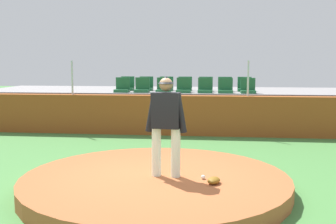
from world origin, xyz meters
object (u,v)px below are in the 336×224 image
at_px(stadium_chair_2, 164,88).
at_px(stadium_chair_11, 206,87).
at_px(pitcher, 166,119).
at_px(baseball, 203,177).
at_px(stadium_chair_0, 122,88).
at_px(stadium_chair_8, 146,86).
at_px(stadium_chair_4, 205,88).
at_px(stadium_chair_1, 142,88).
at_px(stadium_chair_12, 225,87).
at_px(stadium_chair_13, 245,87).
at_px(stadium_chair_5, 225,88).
at_px(stadium_chair_9, 166,86).
at_px(stadium_chair_6, 248,88).
at_px(stadium_chair_3, 184,88).
at_px(stadium_chair_7, 127,86).
at_px(stadium_chair_10, 185,86).
at_px(fielding_glove, 214,180).

bearing_deg(stadium_chair_2, stadium_chair_11, -146.87).
height_order(pitcher, baseball, pitcher).
distance_m(stadium_chair_0, stadium_chair_8, 1.13).
bearing_deg(stadium_chair_4, stadium_chair_11, -90.16).
relative_size(stadium_chair_1, stadium_chair_12, 1.00).
xyz_separation_m(pitcher, stadium_chair_13, (1.88, 7.56, 0.12)).
height_order(stadium_chair_5, stadium_chair_9, same).
xyz_separation_m(stadium_chair_0, stadium_chair_2, (1.42, -0.01, 0.00)).
height_order(pitcher, stadium_chair_5, pitcher).
bearing_deg(stadium_chair_0, stadium_chair_2, 179.50).
relative_size(stadium_chair_4, stadium_chair_13, 1.00).
bearing_deg(stadium_chair_1, baseball, 108.47).
height_order(stadium_chair_2, stadium_chair_11, same).
height_order(stadium_chair_6, stadium_chair_8, same).
bearing_deg(stadium_chair_11, stadium_chair_4, 89.84).
bearing_deg(stadium_chair_3, stadium_chair_2, 0.78).
bearing_deg(stadium_chair_3, stadium_chair_8, -32.60).
bearing_deg(stadium_chair_6, pitcher, 73.85).
relative_size(stadium_chair_7, stadium_chair_11, 1.00).
relative_size(stadium_chair_2, stadium_chair_13, 1.00).
bearing_deg(pitcher, stadium_chair_9, 102.78).
bearing_deg(stadium_chair_12, pitcher, 81.01).
bearing_deg(stadium_chair_5, stadium_chair_10, -33.56).
xyz_separation_m(stadium_chair_7, stadium_chair_13, (4.19, -0.01, 0.00)).
relative_size(stadium_chair_3, stadium_chair_6, 1.00).
relative_size(fielding_glove, stadium_chair_5, 0.60).
relative_size(pitcher, baseball, 23.97).
distance_m(baseball, stadium_chair_3, 6.92).
xyz_separation_m(stadium_chair_3, stadium_chair_10, (-0.02, 0.94, 0.00)).
xyz_separation_m(stadium_chair_7, stadium_chair_11, (2.84, -0.01, 0.00)).
distance_m(stadium_chair_3, stadium_chair_12, 1.65).
xyz_separation_m(baseball, fielding_glove, (0.18, -0.25, 0.02)).
relative_size(baseball, stadium_chair_12, 0.15).
distance_m(stadium_chair_6, stadium_chair_9, 2.96).
bearing_deg(stadium_chair_0, stadium_chair_13, -167.84).
bearing_deg(fielding_glove, stadium_chair_0, 40.67).
height_order(stadium_chair_3, stadium_chair_11, same).
height_order(stadium_chair_0, stadium_chair_9, same).
bearing_deg(stadium_chair_0, stadium_chair_7, -88.42).
height_order(stadium_chair_6, stadium_chair_10, same).
bearing_deg(stadium_chair_8, stadium_chair_12, 179.66).
xyz_separation_m(fielding_glove, stadium_chair_9, (-1.73, 7.92, 1.09)).
height_order(fielding_glove, stadium_chair_10, stadium_chair_10).
bearing_deg(stadium_chair_9, stadium_chair_7, -0.40).
distance_m(pitcher, stadium_chair_10, 7.60).
xyz_separation_m(stadium_chair_10, stadium_chair_13, (2.09, -0.04, 0.00)).
bearing_deg(stadium_chair_7, stadium_chair_13, 179.87).
height_order(stadium_chair_5, stadium_chair_12, same).
bearing_deg(stadium_chair_10, stadium_chair_9, 3.34).
bearing_deg(stadium_chair_8, baseball, 106.51).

